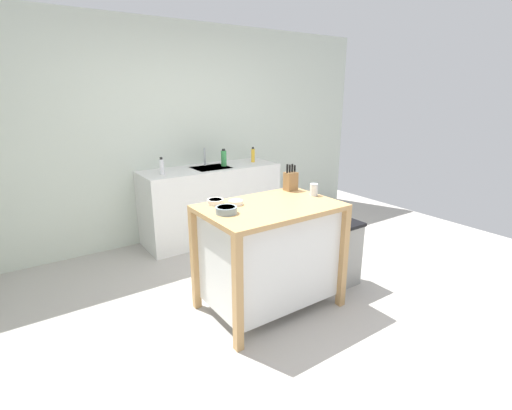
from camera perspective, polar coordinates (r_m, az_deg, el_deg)
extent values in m
plane|color=#ADA8A0|center=(3.33, 5.14, -15.92)|extent=(6.79, 6.79, 0.00)
cube|color=silver|center=(4.79, -12.29, 10.53)|extent=(5.79, 0.10, 2.60)
cube|color=tan|center=(3.02, 2.15, -0.36)|extent=(1.11, 0.74, 0.04)
cube|color=silver|center=(3.17, 2.07, -7.51)|extent=(1.01, 0.64, 0.78)
cube|color=tan|center=(2.68, -2.81, -13.63)|extent=(0.06, 0.06, 0.88)
cube|color=tan|center=(3.29, 13.16, -7.98)|extent=(0.06, 0.06, 0.88)
cube|color=tan|center=(3.21, -9.32, -8.36)|extent=(0.06, 0.06, 0.88)
cube|color=tan|center=(3.73, 5.46, -4.50)|extent=(0.06, 0.06, 0.88)
cube|color=olive|center=(3.46, 5.32, 3.62)|extent=(0.11, 0.09, 0.17)
cylinder|color=black|center=(3.40, 4.80, 5.57)|extent=(0.02, 0.02, 0.08)
cylinder|color=black|center=(3.42, 5.18, 5.56)|extent=(0.02, 0.02, 0.07)
cylinder|color=black|center=(3.44, 5.56, 5.64)|extent=(0.02, 0.02, 0.08)
cylinder|color=black|center=(3.46, 5.93, 5.57)|extent=(0.02, 0.02, 0.06)
cylinder|color=silver|center=(3.02, -3.12, 0.38)|extent=(0.11, 0.11, 0.04)
cylinder|color=gray|center=(3.02, -3.12, 0.65)|extent=(0.09, 0.09, 0.01)
cylinder|color=gray|center=(2.81, -4.58, -0.78)|extent=(0.16, 0.16, 0.05)
cylinder|color=#49555B|center=(2.80, -4.59, -0.33)|extent=(0.13, 0.13, 0.01)
cylinder|color=silver|center=(3.05, -6.22, 0.50)|extent=(0.13, 0.13, 0.04)
cylinder|color=gray|center=(3.04, -6.23, 0.81)|extent=(0.11, 0.11, 0.01)
cylinder|color=silver|center=(3.32, 8.83, 2.34)|extent=(0.07, 0.07, 0.11)
cube|color=gray|center=(3.70, 12.73, -7.49)|extent=(0.34, 0.26, 0.60)
cube|color=black|center=(3.58, 13.05, -2.89)|extent=(0.36, 0.28, 0.03)
cube|color=silver|center=(4.76, -6.81, 0.37)|extent=(1.72, 0.60, 0.91)
cube|color=silver|center=(4.64, -6.88, 5.53)|extent=(0.44, 0.36, 0.03)
cylinder|color=#B7BCC1|center=(4.76, -7.84, 7.31)|extent=(0.02, 0.02, 0.22)
cylinder|color=yellow|center=(4.95, -0.47, 7.57)|extent=(0.05, 0.05, 0.17)
cylinder|color=black|center=(4.94, -0.47, 8.71)|extent=(0.03, 0.03, 0.02)
cylinder|color=green|center=(4.69, -4.95, 7.10)|extent=(0.07, 0.07, 0.19)
cylinder|color=black|center=(4.67, -4.98, 8.41)|extent=(0.04, 0.04, 0.02)
cylinder|color=white|center=(4.33, -14.22, 5.67)|extent=(0.05, 0.05, 0.17)
cylinder|color=black|center=(4.31, -14.31, 6.93)|extent=(0.03, 0.03, 0.02)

